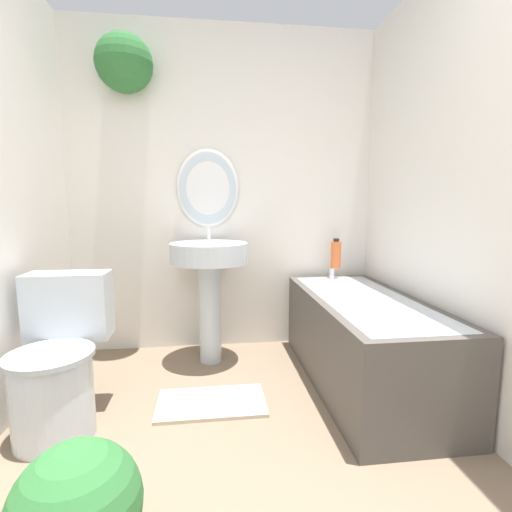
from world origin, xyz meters
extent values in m
cube|color=silver|center=(0.00, 2.41, 1.20)|extent=(2.39, 0.06, 2.40)
ellipsoid|color=silver|center=(-0.13, 2.36, 1.22)|extent=(0.46, 0.02, 0.57)
ellipsoid|color=silver|center=(-0.13, 2.36, 1.22)|extent=(0.42, 0.01, 0.53)
cylinder|color=#9E6042|center=(-0.67, 2.26, 2.13)|extent=(0.17, 0.17, 0.10)
sphere|color=#2D6B33|center=(-0.67, 2.26, 2.04)|extent=(0.38, 0.38, 0.38)
cube|color=silver|center=(1.16, 1.19, 1.20)|extent=(0.06, 2.50, 2.40)
cylinder|color=silver|center=(-0.87, 1.28, 0.20)|extent=(0.36, 0.36, 0.40)
cylinder|color=#A0A9B1|center=(-0.87, 1.28, 0.41)|extent=(0.39, 0.39, 0.02)
cube|color=silver|center=(-0.87, 1.56, 0.57)|extent=(0.42, 0.19, 0.35)
cylinder|color=silver|center=(-0.13, 2.07, 0.35)|extent=(0.15, 0.15, 0.71)
cylinder|color=silver|center=(-0.13, 2.07, 0.78)|extent=(0.53, 0.53, 0.14)
cylinder|color=silver|center=(-0.13, 2.22, 0.89)|extent=(0.02, 0.02, 0.10)
cube|color=#4C4742|center=(0.80, 1.62, 0.27)|extent=(0.62, 1.42, 0.54)
cube|color=silver|center=(0.80, 1.62, 0.52)|extent=(0.52, 1.32, 0.04)
cylinder|color=silver|center=(0.80, 2.23, 0.58)|extent=(0.04, 0.04, 0.08)
cylinder|color=#DB6633|center=(0.84, 2.24, 0.72)|extent=(0.08, 0.08, 0.20)
cylinder|color=black|center=(0.84, 2.24, 0.84)|extent=(0.04, 0.04, 0.02)
sphere|color=#2D6B33|center=(-0.50, 0.50, 0.28)|extent=(0.36, 0.36, 0.36)
cube|color=#B7A88E|center=(-0.13, 1.48, 0.01)|extent=(0.60, 0.34, 0.02)
camera|label=1|loc=(-0.12, -0.46, 1.10)|focal=26.00mm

